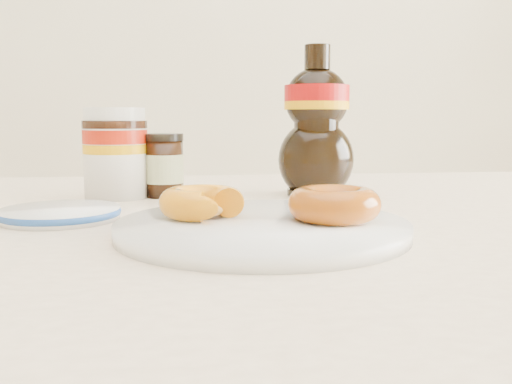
{
  "coord_description": "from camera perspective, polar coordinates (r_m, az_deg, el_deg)",
  "views": [
    {
      "loc": [
        -0.01,
        -0.55,
        0.86
      ],
      "look_at": [
        0.06,
        0.03,
        0.79
      ],
      "focal_mm": 40.0,
      "sensor_mm": 36.0,
      "label": 1
    }
  ],
  "objects": [
    {
      "name": "plate",
      "position": [
        0.55,
        0.59,
        -3.55
      ],
      "size": [
        0.28,
        0.28,
        0.01
      ],
      "color": "white",
      "rests_on": "dining_table"
    },
    {
      "name": "nutella_jar",
      "position": [
        0.82,
        -13.87,
        4.15
      ],
      "size": [
        0.09,
        0.09,
        0.12
      ],
      "rotation": [
        0.0,
        0.0,
        0.17
      ],
      "color": "white",
      "rests_on": "dining_table"
    },
    {
      "name": "dark_jar",
      "position": [
        0.81,
        -9.19,
        2.58
      ],
      "size": [
        0.06,
        0.06,
        0.09
      ],
      "rotation": [
        0.0,
        0.0,
        0.31
      ],
      "color": "black",
      "rests_on": "dining_table"
    },
    {
      "name": "donut_whole",
      "position": [
        0.55,
        7.82,
        -1.2
      ],
      "size": [
        0.1,
        0.1,
        0.03
      ],
      "primitive_type": "torus",
      "rotation": [
        0.0,
        0.0,
        -0.07
      ],
      "color": "#974509",
      "rests_on": "plate"
    },
    {
      "name": "dining_table",
      "position": [
        0.68,
        -5.68,
        -9.15
      ],
      "size": [
        1.4,
        0.9,
        0.75
      ],
      "color": "beige",
      "rests_on": "ground"
    },
    {
      "name": "blue_rim_saucer",
      "position": [
        0.66,
        -18.99,
        -2.02
      ],
      "size": [
        0.13,
        0.13,
        0.01
      ],
      "color": "white",
      "rests_on": "dining_table"
    },
    {
      "name": "syrup_bottle",
      "position": [
        0.82,
        6.06,
        7.05
      ],
      "size": [
        0.13,
        0.11,
        0.21
      ],
      "primitive_type": null,
      "rotation": [
        0.0,
        0.0,
        0.22
      ],
      "color": "black",
      "rests_on": "dining_table"
    },
    {
      "name": "donut_bitten",
      "position": [
        0.56,
        -5.44,
        -1.03
      ],
      "size": [
        0.1,
        0.1,
        0.03
      ],
      "primitive_type": "torus",
      "rotation": [
        0.0,
        0.0,
        -0.2
      ],
      "color": "orange",
      "rests_on": "plate"
    }
  ]
}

